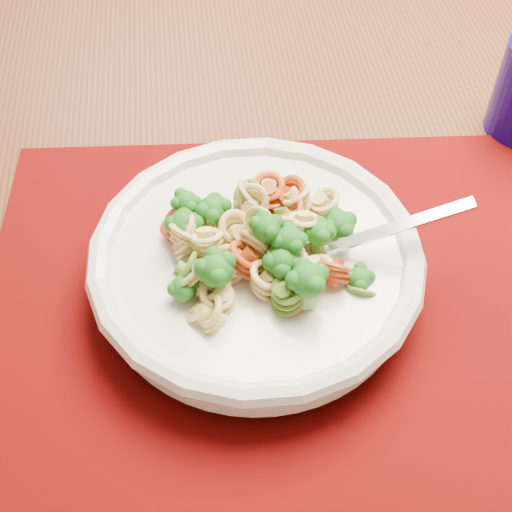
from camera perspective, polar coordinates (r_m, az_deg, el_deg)
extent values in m
cube|color=#473017|center=(1.65, 1.77, 3.25)|extent=(4.00, 4.00, 0.01)
cube|color=#5A3119|center=(0.72, 5.07, 4.85)|extent=(1.47, 1.05, 0.04)
cube|color=#510303|center=(0.61, 1.83, -3.19)|extent=(0.57, 0.48, 0.00)
cylinder|color=silver|center=(0.61, 0.00, -2.07)|extent=(0.12, 0.12, 0.01)
cylinder|color=silver|center=(0.60, 0.00, -0.89)|extent=(0.26, 0.26, 0.03)
torus|color=silver|center=(0.59, 0.00, 0.10)|extent=(0.28, 0.28, 0.02)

